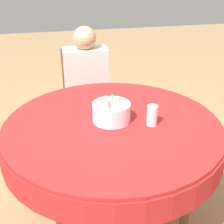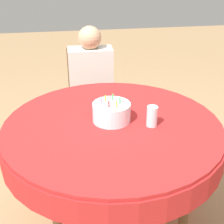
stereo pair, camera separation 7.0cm
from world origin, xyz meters
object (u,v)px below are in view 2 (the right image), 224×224
birthday_cake (111,112)px  drinking_glass (152,116)px  chair (91,98)px  person (91,82)px

birthday_cake → drinking_glass: size_ratio=1.85×
chair → person: size_ratio=0.80×
chair → birthday_cake: size_ratio=4.26×
birthday_cake → drinking_glass: 0.23m
person → drinking_glass: bearing=-74.1°
chair → birthday_cake: bearing=-86.5°
chair → drinking_glass: (0.23, -1.06, 0.35)m
chair → birthday_cake: 1.03m
chair → drinking_glass: 1.14m
drinking_glass → person: bearing=103.5°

